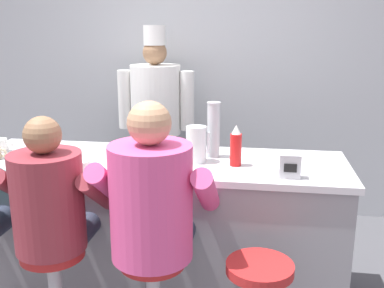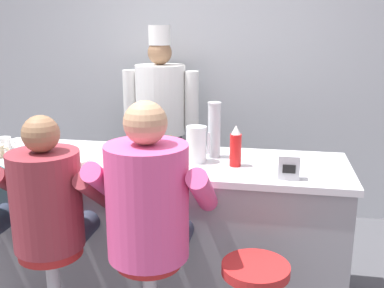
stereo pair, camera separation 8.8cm
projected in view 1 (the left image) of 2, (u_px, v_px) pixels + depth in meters
wall_back at (192, 73)px, 4.29m from camera, size 10.00×0.06×2.70m
diner_counter at (157, 227)px, 3.02m from camera, size 2.44×0.74×0.95m
ketchup_bottle_red at (236, 147)px, 2.74m from camera, size 0.07×0.07×0.26m
mustard_bottle_yellow at (172, 155)px, 2.60m from camera, size 0.06×0.06×0.23m
hot_sauce_bottle_orange at (162, 164)px, 2.59m from camera, size 0.03×0.03×0.13m
water_pitcher_clear at (196, 144)px, 2.81m from camera, size 0.15×0.13×0.23m
breakfast_plate at (147, 161)px, 2.81m from camera, size 0.25×0.25×0.05m
cereal_bowl at (76, 165)px, 2.68m from camera, size 0.17×0.17×0.06m
coffee_mug_white at (1, 145)px, 3.07m from camera, size 0.14×0.09×0.09m
cup_stack_steel at (214, 130)px, 2.91m from camera, size 0.09×0.09×0.36m
napkin_dispenser_chrome at (290, 166)px, 2.53m from camera, size 0.12×0.07×0.14m
diner_seated_maroon at (52, 209)px, 2.38m from camera, size 0.57×0.56×1.35m
diner_seated_pink at (153, 207)px, 2.30m from camera, size 0.64×0.63×1.44m
cook_in_whites_near at (156, 117)px, 4.10m from camera, size 0.70×0.45×1.80m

